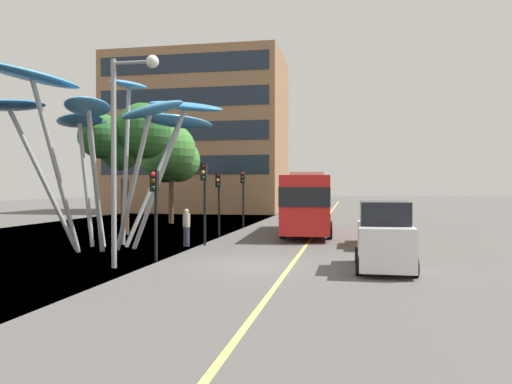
% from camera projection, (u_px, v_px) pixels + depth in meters
% --- Properties ---
extents(ground, '(120.00, 240.00, 0.10)m').
position_uv_depth(ground, '(234.00, 266.00, 18.06)').
color(ground, '#54514F').
extents(red_bus, '(3.17, 10.70, 3.61)m').
position_uv_depth(red_bus, '(308.00, 200.00, 29.50)').
color(red_bus, red).
rests_on(red_bus, ground).
extents(leaf_sculpture, '(10.57, 10.38, 8.33)m').
position_uv_depth(leaf_sculpture, '(110.00, 116.00, 22.51)').
color(leaf_sculpture, '#9EA0A5').
rests_on(leaf_sculpture, ground).
extents(traffic_light_kerb_near, '(0.28, 0.42, 3.42)m').
position_uv_depth(traffic_light_kerb_near, '(155.00, 195.00, 18.69)').
color(traffic_light_kerb_near, black).
rests_on(traffic_light_kerb_near, ground).
extents(traffic_light_kerb_far, '(0.28, 0.42, 3.89)m').
position_uv_depth(traffic_light_kerb_far, '(204.00, 187.00, 23.67)').
color(traffic_light_kerb_far, black).
rests_on(traffic_light_kerb_far, ground).
extents(traffic_light_island_mid, '(0.28, 0.42, 3.55)m').
position_uv_depth(traffic_light_island_mid, '(218.00, 190.00, 27.89)').
color(traffic_light_island_mid, black).
rests_on(traffic_light_island_mid, ground).
extents(traffic_light_opposite, '(0.28, 0.42, 3.80)m').
position_uv_depth(traffic_light_opposite, '(243.00, 187.00, 33.38)').
color(traffic_light_opposite, black).
rests_on(traffic_light_opposite, ground).
extents(car_parked_near, '(1.92, 3.95, 2.32)m').
position_uv_depth(car_parked_near, '(384.00, 238.00, 16.86)').
color(car_parked_near, silver).
rests_on(car_parked_near, ground).
extents(car_parked_mid, '(2.03, 4.51, 2.07)m').
position_uv_depth(car_parked_mid, '(383.00, 225.00, 23.53)').
color(car_parked_mid, gold).
rests_on(car_parked_mid, ground).
extents(street_lamp, '(1.74, 0.44, 7.29)m').
position_uv_depth(street_lamp, '(124.00, 132.00, 17.14)').
color(street_lamp, gray).
rests_on(street_lamp, ground).
extents(tree_pavement_near, '(5.08, 3.85, 7.65)m').
position_uv_depth(tree_pavement_near, '(127.00, 137.00, 28.87)').
color(tree_pavement_near, brown).
rests_on(tree_pavement_near, ground).
extents(tree_pavement_far, '(4.47, 5.14, 7.44)m').
position_uv_depth(tree_pavement_far, '(169.00, 156.00, 37.16)').
color(tree_pavement_far, brown).
rests_on(tree_pavement_far, ground).
extents(pedestrian, '(0.34, 0.34, 1.76)m').
position_uv_depth(pedestrian, '(186.00, 227.00, 23.35)').
color(pedestrian, '#2D3342').
rests_on(pedestrian, ground).
extents(backdrop_building, '(18.60, 10.74, 16.82)m').
position_uv_depth(backdrop_building, '(198.00, 135.00, 54.78)').
color(backdrop_building, '#936B4C').
rests_on(backdrop_building, ground).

